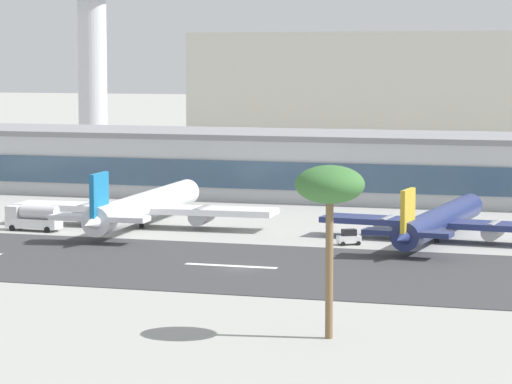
{
  "coord_description": "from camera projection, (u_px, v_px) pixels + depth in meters",
  "views": [
    {
      "loc": [
        46.7,
        -147.1,
        25.92
      ],
      "look_at": [
        -11.35,
        43.34,
        4.81
      ],
      "focal_mm": 89.31,
      "sensor_mm": 36.0,
      "label": 1
    }
  ],
  "objects": [
    {
      "name": "terminal_building",
      "position": [
        360.0,
        166.0,
        234.66
      ],
      "size": [
        173.68,
        26.0,
        12.02
      ],
      "color": "#B7BABC",
      "rests_on": "ground_plane"
    },
    {
      "name": "distant_hotel_block",
      "position": [
        406.0,
        91.0,
        359.28
      ],
      "size": [
        122.64,
        27.22,
        32.96
      ],
      "primitive_type": "cube",
      "color": "beige",
      "rests_on": "ground_plane"
    },
    {
      "name": "airliner_blue_tail_gate_1",
      "position": [
        142.0,
        207.0,
        193.87
      ],
      "size": [
        41.41,
        47.71,
        9.95
      ],
      "rotation": [
        0.0,
        0.0,
        1.61
      ],
      "color": "silver",
      "rests_on": "ground_plane"
    },
    {
      "name": "runway_centreline_dash_4",
      "position": [
        231.0,
        266.0,
        158.29
      ],
      "size": [
        12.0,
        1.2,
        0.01
      ],
      "primitive_type": "cube",
      "color": "white",
      "rests_on": "runway_strip"
    },
    {
      "name": "airliner_gold_tail_gate_2",
      "position": [
        438.0,
        222.0,
        179.07
      ],
      "size": [
        34.56,
        43.15,
        9.01
      ],
      "rotation": [
        0.0,
        0.0,
        1.48
      ],
      "color": "navy",
      "rests_on": "ground_plane"
    },
    {
      "name": "service_fuel_truck_2",
      "position": [
        33.0,
        217.0,
        190.7
      ],
      "size": [
        8.63,
        3.26,
        3.95
      ],
      "rotation": [
        0.0,
        0.0,
        3.09
      ],
      "color": "white",
      "rests_on": "ground_plane"
    },
    {
      "name": "runway_strip",
      "position": [
        246.0,
        267.0,
        157.74
      ],
      "size": [
        800.0,
        36.69,
        0.08
      ],
      "primitive_type": "cube",
      "color": "#38383A",
      "rests_on": "ground_plane"
    },
    {
      "name": "control_tower",
      "position": [
        92.0,
        44.0,
        296.95
      ],
      "size": [
        13.19,
        13.19,
        47.82
      ],
      "color": "silver",
      "rests_on": "ground_plane"
    },
    {
      "name": "ground_plane",
      "position": [
        242.0,
        269.0,
        156.2
      ],
      "size": [
        1400.0,
        1400.0,
        0.0
      ],
      "primitive_type": "plane",
      "color": "#9E9E99"
    },
    {
      "name": "service_baggage_tug_1",
      "position": [
        349.0,
        237.0,
        176.43
      ],
      "size": [
        3.57,
        3.06,
        2.2
      ],
      "rotation": [
        0.0,
        0.0,
        3.67
      ],
      "color": "white",
      "rests_on": "ground_plane"
    },
    {
      "name": "palm_tree_0",
      "position": [
        330.0,
        188.0,
        116.38
      ],
      "size": [
        6.44,
        6.44,
        16.12
      ],
      "color": "brown",
      "rests_on": "ground_plane"
    }
  ]
}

